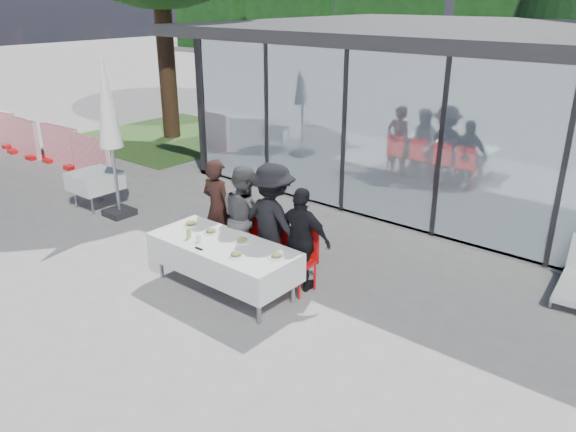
% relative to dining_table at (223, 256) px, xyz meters
% --- Properties ---
extents(ground, '(90.00, 90.00, 0.00)m').
position_rel_dining_table_xyz_m(ground, '(0.45, -0.33, -0.54)').
color(ground, gray).
rests_on(ground, ground).
extents(pavilion, '(14.80, 8.80, 3.44)m').
position_rel_dining_table_xyz_m(pavilion, '(2.45, 7.83, 1.61)').
color(pavilion, gray).
rests_on(pavilion, ground).
extents(dining_table, '(2.26, 0.96, 0.75)m').
position_rel_dining_table_xyz_m(dining_table, '(0.00, 0.00, 0.00)').
color(dining_table, silver).
rests_on(dining_table, ground).
extents(diner_a, '(0.62, 0.62, 1.65)m').
position_rel_dining_table_xyz_m(diner_a, '(-0.89, 0.75, 0.29)').
color(diner_a, black).
rests_on(diner_a, ground).
extents(diner_chair_a, '(0.44, 0.44, 0.97)m').
position_rel_dining_table_xyz_m(diner_chair_a, '(-0.89, 0.75, -0.00)').
color(diner_chair_a, red).
rests_on(diner_chair_a, ground).
extents(diner_b, '(1.04, 1.04, 1.66)m').
position_rel_dining_table_xyz_m(diner_b, '(-0.29, 0.75, 0.29)').
color(diner_b, '#515151').
rests_on(diner_b, ground).
extents(diner_chair_b, '(0.44, 0.44, 0.97)m').
position_rel_dining_table_xyz_m(diner_chair_b, '(-0.29, 0.75, -0.00)').
color(diner_chair_b, red).
rests_on(diner_chair_b, ground).
extents(diner_c, '(1.22, 1.22, 1.80)m').
position_rel_dining_table_xyz_m(diner_c, '(0.29, 0.75, 0.36)').
color(diner_c, black).
rests_on(diner_c, ground).
extents(diner_chair_c, '(0.44, 0.44, 0.97)m').
position_rel_dining_table_xyz_m(diner_chair_c, '(0.29, 0.75, -0.00)').
color(diner_chair_c, red).
rests_on(diner_chair_c, ground).
extents(diner_d, '(1.03, 1.03, 1.55)m').
position_rel_dining_table_xyz_m(diner_d, '(0.83, 0.75, 0.24)').
color(diner_d, black).
rests_on(diner_d, ground).
extents(diner_chair_d, '(0.44, 0.44, 0.97)m').
position_rel_dining_table_xyz_m(diner_chair_d, '(0.83, 0.75, -0.00)').
color(diner_chair_d, red).
rests_on(diner_chair_d, ground).
extents(plate_a, '(0.23, 0.23, 0.07)m').
position_rel_dining_table_xyz_m(plate_a, '(-0.84, 0.15, 0.24)').
color(plate_a, white).
rests_on(plate_a, dining_table).
extents(plate_b, '(0.23, 0.23, 0.07)m').
position_rel_dining_table_xyz_m(plate_b, '(-0.39, 0.14, 0.24)').
color(plate_b, white).
rests_on(plate_b, dining_table).
extents(plate_c, '(0.23, 0.23, 0.07)m').
position_rel_dining_table_xyz_m(plate_c, '(0.20, 0.20, 0.24)').
color(plate_c, white).
rests_on(plate_c, dining_table).
extents(plate_d, '(0.23, 0.23, 0.07)m').
position_rel_dining_table_xyz_m(plate_d, '(0.90, 0.13, 0.24)').
color(plate_d, white).
rests_on(plate_d, dining_table).
extents(plate_extra, '(0.23, 0.23, 0.07)m').
position_rel_dining_table_xyz_m(plate_extra, '(0.46, -0.19, 0.24)').
color(plate_extra, white).
rests_on(plate_extra, dining_table).
extents(juice_bottle, '(0.06, 0.06, 0.13)m').
position_rel_dining_table_xyz_m(juice_bottle, '(-0.51, -0.18, 0.28)').
color(juice_bottle, '#7FA846').
rests_on(juice_bottle, dining_table).
extents(drinking_glasses, '(0.07, 0.07, 0.10)m').
position_rel_dining_table_xyz_m(drinking_glasses, '(-0.30, -0.18, 0.26)').
color(drinking_glasses, silver).
rests_on(drinking_glasses, dining_table).
extents(folded_eyeglasses, '(0.14, 0.03, 0.01)m').
position_rel_dining_table_xyz_m(folded_eyeglasses, '(-0.10, -0.36, 0.22)').
color(folded_eyeglasses, black).
rests_on(folded_eyeglasses, dining_table).
extents(spare_table_left, '(0.86, 0.86, 0.74)m').
position_rel_dining_table_xyz_m(spare_table_left, '(-4.46, 0.78, 0.02)').
color(spare_table_left, silver).
rests_on(spare_table_left, ground).
extents(market_umbrella, '(0.50, 0.50, 3.00)m').
position_rel_dining_table_xyz_m(market_umbrella, '(-3.72, 0.78, 1.45)').
color(market_umbrella, black).
rests_on(market_umbrella, ground).
extents(construction_barriers, '(9.40, 0.60, 1.00)m').
position_rel_dining_table_xyz_m(construction_barriers, '(-10.20, 1.87, -0.10)').
color(construction_barriers, red).
rests_on(construction_barriers, ground).
extents(grass_patch, '(5.00, 5.00, 0.02)m').
position_rel_dining_table_xyz_m(grass_patch, '(-8.05, 5.67, -0.53)').
color(grass_patch, '#385926').
rests_on(grass_patch, ground).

